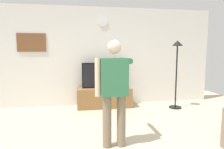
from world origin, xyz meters
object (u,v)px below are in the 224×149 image
Objects in this scene: person_standing_nearer_lamp at (114,88)px; wall_clock at (103,21)px; tv_stand at (104,97)px; floor_lamp at (177,60)px; framed_picture at (32,43)px; television at (104,75)px.

wall_clock is at bearing 87.05° from person_standing_nearer_lamp.
floor_lamp is at bearing -11.84° from tv_stand.
floor_lamp is 2.73m from person_standing_nearer_lamp.
tv_stand is 0.86× the size of person_standing_nearer_lamp.
wall_clock is 0.15× the size of floor_lamp.
person_standing_nearer_lamp is at bearing -93.33° from tv_stand.
person_standing_nearer_lamp is (-0.13, -2.24, 0.68)m from tv_stand.
floor_lamp is 1.06× the size of person_standing_nearer_lamp.
person_standing_nearer_lamp is at bearing -92.95° from wall_clock.
tv_stand is 2.07m from wall_clock.
floor_lamp is at bearing -10.41° from framed_picture.
tv_stand is 5.42× the size of wall_clock.
floor_lamp is at bearing -13.21° from television.
floor_lamp is at bearing -20.10° from wall_clock.
tv_stand is 1.23× the size of television.
television is 4.40× the size of wall_clock.
wall_clock is 2.88m from person_standing_nearer_lamp.
person_standing_nearer_lamp is (-0.13, -2.53, -1.37)m from wall_clock.
floor_lamp is (1.86, -0.39, 1.01)m from tv_stand.
tv_stand is at bearing 86.67° from person_standing_nearer_lamp.
framed_picture reaches higher than tv_stand.
wall_clock is at bearing -0.15° from framed_picture.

